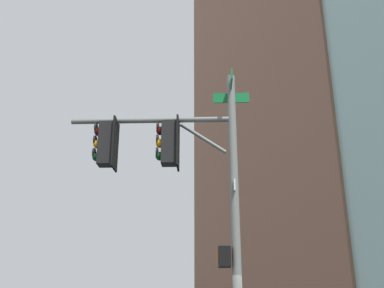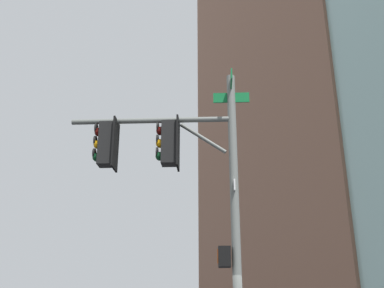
# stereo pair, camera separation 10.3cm
# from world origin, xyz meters

# --- Properties ---
(signal_pole_assembly) EXTENTS (2.18, 3.69, 6.98)m
(signal_pole_assembly) POSITION_xyz_m (0.07, 1.48, 4.63)
(signal_pole_assembly) COLOR slate
(signal_pole_assembly) RESTS_ON ground_plane
(building_brick_nearside) EXTENTS (27.96, 20.66, 55.97)m
(building_brick_nearside) POSITION_xyz_m (31.84, -29.19, 27.98)
(building_brick_nearside) COLOR #845B47
(building_brick_nearside) RESTS_ON ground_plane
(building_glass_tower) EXTENTS (33.89, 27.41, 59.97)m
(building_glass_tower) POSITION_xyz_m (24.62, -32.90, 29.99)
(building_glass_tower) COLOR #9EC6C1
(building_glass_tower) RESTS_ON ground_plane
(building_brick_farside) EXTENTS (16.97, 14.24, 40.65)m
(building_brick_farside) POSITION_xyz_m (37.93, -27.77, 20.32)
(building_brick_farside) COLOR #4C3328
(building_brick_farside) RESTS_ON ground_plane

